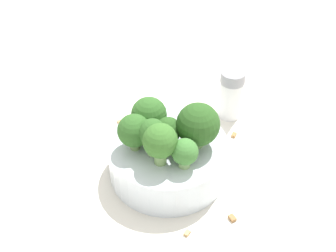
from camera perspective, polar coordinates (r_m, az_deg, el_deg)
The scene contains 15 objects.
ground_plane at distance 0.65m, azimuth 0.00°, elevation -5.59°, with size 3.00×3.00×0.00m, color silver.
bowl at distance 0.63m, azimuth 0.00°, elevation -3.95°, with size 0.16×0.16×0.05m, color silver.
broccoli_floret_0 at distance 0.60m, azimuth -0.22°, elevation -0.80°, with size 0.03×0.03×0.04m.
broccoli_floret_1 at distance 0.57m, azimuth -0.50°, elevation -2.04°, with size 0.04×0.04×0.06m.
broccoli_floret_2 at distance 0.59m, azimuth -4.15°, elevation -0.63°, with size 0.04×0.04×0.05m.
broccoli_floret_3 at distance 0.61m, azimuth -2.33°, elevation 1.29°, with size 0.05×0.05×0.05m.
broccoli_floret_4 at distance 0.57m, azimuth 2.06°, elevation -3.25°, with size 0.03×0.03×0.04m.
broccoli_floret_5 at distance 0.59m, azimuth 3.68°, elevation 0.13°, with size 0.06×0.06×0.06m.
broccoli_floret_6 at distance 0.58m, azimuth -1.92°, elevation -0.98°, with size 0.04×0.04×0.05m.
pepper_shaker at distance 0.72m, azimuth 7.70°, elevation 3.93°, with size 0.04×0.04×0.08m.
almond_crumb_0 at distance 0.72m, azimuth -3.20°, elevation 0.42°, with size 0.01×0.01×0.01m, color olive.
almond_crumb_1 at distance 0.71m, azimuth 8.05°, elevation -0.97°, with size 0.01×0.01×0.01m, color olive.
almond_crumb_2 at distance 0.60m, azimuth 7.86°, elevation -10.92°, with size 0.01×0.01×0.01m, color olive.
almond_crumb_3 at distance 0.58m, azimuth 2.35°, elevation -12.80°, with size 0.01×0.01×0.01m, color tan.
almond_crumb_4 at distance 0.73m, azimuth -5.92°, elevation 0.63°, with size 0.01×0.01×0.01m, color tan.
Camera 1 is at (-0.12, 0.43, 0.48)m, focal length 50.00 mm.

